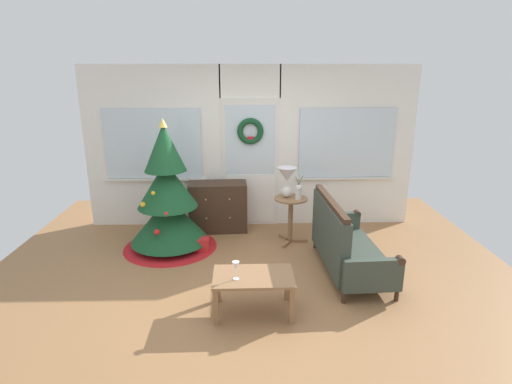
{
  "coord_description": "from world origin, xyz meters",
  "views": [
    {
      "loc": [
        -0.08,
        -4.39,
        2.48
      ],
      "look_at": [
        0.05,
        0.55,
        1.0
      ],
      "focal_mm": 28.92,
      "sensor_mm": 36.0,
      "label": 1
    }
  ],
  "objects_px": {
    "dresser_cabinet": "(218,207)",
    "table_lamp": "(287,178)",
    "christmas_tree": "(168,203)",
    "settee_sofa": "(344,244)",
    "side_table": "(291,211)",
    "wine_glass": "(236,267)",
    "gift_box": "(202,245)",
    "flower_vase": "(299,191)",
    "coffee_table": "(253,281)"
  },
  "relations": [
    {
      "from": "christmas_tree",
      "to": "flower_vase",
      "type": "height_order",
      "value": "christmas_tree"
    },
    {
      "from": "christmas_tree",
      "to": "wine_glass",
      "type": "distance_m",
      "value": 2.02
    },
    {
      "from": "side_table",
      "to": "table_lamp",
      "type": "height_order",
      "value": "table_lamp"
    },
    {
      "from": "settee_sofa",
      "to": "side_table",
      "type": "distance_m",
      "value": 1.1
    },
    {
      "from": "settee_sofa",
      "to": "coffee_table",
      "type": "bearing_deg",
      "value": -142.56
    },
    {
      "from": "dresser_cabinet",
      "to": "settee_sofa",
      "type": "xyz_separation_m",
      "value": [
        1.66,
        -1.45,
        -0.01
      ]
    },
    {
      "from": "wine_glass",
      "to": "dresser_cabinet",
      "type": "bearing_deg",
      "value": 97.89
    },
    {
      "from": "dresser_cabinet",
      "to": "coffee_table",
      "type": "xyz_separation_m",
      "value": [
        0.51,
        -2.33,
        -0.03
      ]
    },
    {
      "from": "table_lamp",
      "to": "wine_glass",
      "type": "distance_m",
      "value": 2.1
    },
    {
      "from": "coffee_table",
      "to": "wine_glass",
      "type": "xyz_separation_m",
      "value": [
        -0.18,
        -0.08,
        0.21
      ]
    },
    {
      "from": "settee_sofa",
      "to": "flower_vase",
      "type": "height_order",
      "value": "flower_vase"
    },
    {
      "from": "settee_sofa",
      "to": "gift_box",
      "type": "xyz_separation_m",
      "value": [
        -1.85,
        0.65,
        -0.28
      ]
    },
    {
      "from": "settee_sofa",
      "to": "side_table",
      "type": "bearing_deg",
      "value": 121.21
    },
    {
      "from": "side_table",
      "to": "flower_vase",
      "type": "xyz_separation_m",
      "value": [
        0.1,
        -0.06,
        0.32
      ]
    },
    {
      "from": "christmas_tree",
      "to": "table_lamp",
      "type": "xyz_separation_m",
      "value": [
        1.69,
        0.18,
        0.31
      ]
    },
    {
      "from": "christmas_tree",
      "to": "settee_sofa",
      "type": "height_order",
      "value": "christmas_tree"
    },
    {
      "from": "flower_vase",
      "to": "gift_box",
      "type": "distance_m",
      "value": 1.57
    },
    {
      "from": "wine_glass",
      "to": "gift_box",
      "type": "bearing_deg",
      "value": 107.84
    },
    {
      "from": "settee_sofa",
      "to": "table_lamp",
      "type": "height_order",
      "value": "table_lamp"
    },
    {
      "from": "settee_sofa",
      "to": "side_table",
      "type": "height_order",
      "value": "settee_sofa"
    },
    {
      "from": "christmas_tree",
      "to": "table_lamp",
      "type": "height_order",
      "value": "christmas_tree"
    },
    {
      "from": "side_table",
      "to": "wine_glass",
      "type": "xyz_separation_m",
      "value": [
        -0.76,
        -1.9,
        0.08
      ]
    },
    {
      "from": "side_table",
      "to": "coffee_table",
      "type": "height_order",
      "value": "side_table"
    },
    {
      "from": "christmas_tree",
      "to": "gift_box",
      "type": "distance_m",
      "value": 0.75
    },
    {
      "from": "table_lamp",
      "to": "side_table",
      "type": "bearing_deg",
      "value": -33.69
    },
    {
      "from": "dresser_cabinet",
      "to": "table_lamp",
      "type": "relative_size",
      "value": 2.1
    },
    {
      "from": "wine_glass",
      "to": "gift_box",
      "type": "relative_size",
      "value": 1.01
    },
    {
      "from": "flower_vase",
      "to": "coffee_table",
      "type": "bearing_deg",
      "value": -111.2
    },
    {
      "from": "gift_box",
      "to": "flower_vase",
      "type": "bearing_deg",
      "value": 9.38
    },
    {
      "from": "dresser_cabinet",
      "to": "flower_vase",
      "type": "xyz_separation_m",
      "value": [
        1.19,
        -0.57,
        0.42
      ]
    },
    {
      "from": "coffee_table",
      "to": "table_lamp",
      "type": "bearing_deg",
      "value": 74.3
    },
    {
      "from": "flower_vase",
      "to": "coffee_table",
      "type": "relative_size",
      "value": 0.41
    },
    {
      "from": "coffee_table",
      "to": "wine_glass",
      "type": "height_order",
      "value": "wine_glass"
    },
    {
      "from": "side_table",
      "to": "flower_vase",
      "type": "bearing_deg",
      "value": -30.96
    },
    {
      "from": "dresser_cabinet",
      "to": "side_table",
      "type": "relative_size",
      "value": 1.34
    },
    {
      "from": "settee_sofa",
      "to": "coffee_table",
      "type": "xyz_separation_m",
      "value": [
        -1.15,
        -0.88,
        -0.02
      ]
    },
    {
      "from": "side_table",
      "to": "flower_vase",
      "type": "distance_m",
      "value": 0.34
    },
    {
      "from": "dresser_cabinet",
      "to": "side_table",
      "type": "height_order",
      "value": "dresser_cabinet"
    },
    {
      "from": "side_table",
      "to": "settee_sofa",
      "type": "bearing_deg",
      "value": -58.79
    },
    {
      "from": "table_lamp",
      "to": "coffee_table",
      "type": "bearing_deg",
      "value": -105.7
    },
    {
      "from": "dresser_cabinet",
      "to": "table_lamp",
      "type": "distance_m",
      "value": 1.28
    },
    {
      "from": "dresser_cabinet",
      "to": "table_lamp",
      "type": "bearing_deg",
      "value": -24.53
    },
    {
      "from": "table_lamp",
      "to": "settee_sofa",
      "type": "bearing_deg",
      "value": -57.29
    },
    {
      "from": "dresser_cabinet",
      "to": "table_lamp",
      "type": "height_order",
      "value": "table_lamp"
    },
    {
      "from": "settee_sofa",
      "to": "side_table",
      "type": "relative_size",
      "value": 2.35
    },
    {
      "from": "christmas_tree",
      "to": "coffee_table",
      "type": "xyz_separation_m",
      "value": [
        1.17,
        -1.68,
        -0.3
      ]
    },
    {
      "from": "table_lamp",
      "to": "christmas_tree",
      "type": "bearing_deg",
      "value": -174.05
    },
    {
      "from": "side_table",
      "to": "flower_vase",
      "type": "height_order",
      "value": "flower_vase"
    },
    {
      "from": "christmas_tree",
      "to": "settee_sofa",
      "type": "bearing_deg",
      "value": -19.08
    },
    {
      "from": "coffee_table",
      "to": "wine_glass",
      "type": "distance_m",
      "value": 0.28
    }
  ]
}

